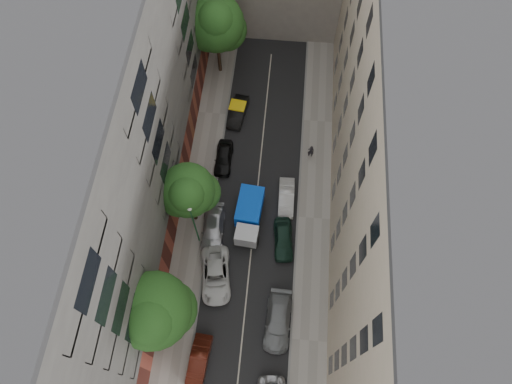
# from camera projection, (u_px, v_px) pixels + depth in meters

# --- Properties ---
(ground) EXTENTS (120.00, 120.00, 0.00)m
(ground) POSITION_uv_depth(u_px,v_px,m) (255.00, 214.00, 42.72)
(ground) COLOR #4C4C49
(ground) RESTS_ON ground
(road_surface) EXTENTS (8.00, 44.00, 0.02)m
(road_surface) POSITION_uv_depth(u_px,v_px,m) (255.00, 214.00, 42.71)
(road_surface) COLOR black
(road_surface) RESTS_ON ground
(sidewalk_left) EXTENTS (3.00, 44.00, 0.15)m
(sidewalk_left) POSITION_uv_depth(u_px,v_px,m) (197.00, 208.00, 42.88)
(sidewalk_left) COLOR gray
(sidewalk_left) RESTS_ON ground
(sidewalk_right) EXTENTS (3.00, 44.00, 0.15)m
(sidewalk_right) POSITION_uv_depth(u_px,v_px,m) (314.00, 218.00, 42.42)
(sidewalk_right) COLOR gray
(sidewalk_right) RESTS_ON ground
(building_left) EXTENTS (8.00, 44.00, 20.00)m
(building_left) POSITION_uv_depth(u_px,v_px,m) (109.00, 147.00, 34.24)
(building_left) COLOR #4E4C49
(building_left) RESTS_ON ground
(building_right) EXTENTS (8.00, 44.00, 20.00)m
(building_right) POSITION_uv_depth(u_px,v_px,m) (404.00, 171.00, 33.32)
(building_right) COLOR #C2AD97
(building_right) RESTS_ON ground
(tarp_truck) EXTENTS (2.51, 5.49, 2.46)m
(tarp_truck) POSITION_uv_depth(u_px,v_px,m) (249.00, 216.00, 41.14)
(tarp_truck) COLOR black
(tarp_truck) RESTS_ON ground
(car_left_1) EXTENTS (1.74, 4.12, 1.32)m
(car_left_1) POSITION_uv_depth(u_px,v_px,m) (199.00, 360.00, 36.27)
(car_left_1) COLOR #4C190F
(car_left_1) RESTS_ON ground
(car_left_2) EXTENTS (3.23, 5.59, 1.47)m
(car_left_2) POSITION_uv_depth(u_px,v_px,m) (216.00, 275.00, 39.30)
(car_left_2) COLOR silver
(car_left_2) RESTS_ON ground
(car_left_3) EXTENTS (2.15, 4.93, 1.41)m
(car_left_3) POSITION_uv_depth(u_px,v_px,m) (213.00, 229.00, 41.25)
(car_left_3) COLOR #B9B8BD
(car_left_3) RESTS_ON ground
(car_left_4) EXTENTS (1.63, 4.05, 1.38)m
(car_left_4) POSITION_uv_depth(u_px,v_px,m) (224.00, 158.00, 44.65)
(car_left_4) COLOR black
(car_left_4) RESTS_ON ground
(car_left_5) EXTENTS (1.97, 4.30, 1.37)m
(car_left_5) POSITION_uv_depth(u_px,v_px,m) (238.00, 112.00, 47.14)
(car_left_5) COLOR black
(car_left_5) RESTS_ON ground
(car_right_1) EXTENTS (2.26, 5.19, 1.49)m
(car_right_1) POSITION_uv_depth(u_px,v_px,m) (278.00, 321.00, 37.54)
(car_right_1) COLOR slate
(car_right_1) RESTS_ON ground
(car_right_2) EXTENTS (2.12, 4.34, 1.42)m
(car_right_2) POSITION_uv_depth(u_px,v_px,m) (283.00, 239.00, 40.80)
(car_right_2) COLOR #142F23
(car_right_2) RESTS_ON ground
(car_right_3) EXTENTS (1.54, 4.11, 1.34)m
(car_right_3) POSITION_uv_depth(u_px,v_px,m) (286.00, 198.00, 42.71)
(car_right_3) COLOR silver
(car_right_3) RESTS_ON ground
(tree_near) EXTENTS (5.82, 5.62, 9.29)m
(tree_near) POSITION_uv_depth(u_px,v_px,m) (155.00, 313.00, 32.38)
(tree_near) COLOR #382619
(tree_near) RESTS_ON sidewalk_left
(tree_mid) EXTENTS (4.96, 4.63, 8.19)m
(tree_mid) POSITION_uv_depth(u_px,v_px,m) (189.00, 192.00, 37.39)
(tree_mid) COLOR #382619
(tree_mid) RESTS_ON sidewalk_left
(tree_far) EXTENTS (5.84, 5.65, 9.64)m
(tree_far) POSITION_uv_depth(u_px,v_px,m) (217.00, 26.00, 44.55)
(tree_far) COLOR #382619
(tree_far) RESTS_ON sidewalk_left
(lamp_post) EXTENTS (0.36, 0.36, 7.01)m
(lamp_post) POSITION_uv_depth(u_px,v_px,m) (194.00, 222.00, 37.55)
(lamp_post) COLOR #18572B
(lamp_post) RESTS_ON sidewalk_left
(pedestrian) EXTENTS (0.61, 0.40, 1.67)m
(pedestrian) POSITION_uv_depth(u_px,v_px,m) (311.00, 151.00, 44.64)
(pedestrian) COLOR black
(pedestrian) RESTS_ON sidewalk_right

